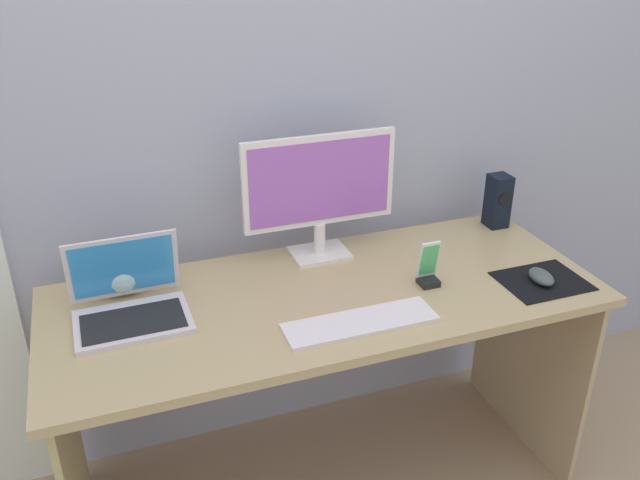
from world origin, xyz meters
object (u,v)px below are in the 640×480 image
Objects in this scene: monitor at (320,190)px; fishbowl at (120,269)px; laptop at (130,303)px; keyboard_external at (360,322)px; phone_in_dock at (428,269)px; mouse at (541,277)px; speaker_right at (498,201)px.

monitor is 3.27× the size of fishbowl.
laptop is at bearing -164.50° from monitor.
laptop is 0.73× the size of keyboard_external.
laptop is 2.20× the size of phone_in_dock.
monitor reaches higher than mouse.
speaker_right is 0.61× the size of laptop.
laptop reaches higher than speaker_right.
laptop is 2.06× the size of fishbowl.
speaker_right is at bearing 80.30° from mouse.
mouse is (1.16, -0.22, -0.02)m from laptop.
fishbowl reaches higher than phone_in_dock.
speaker_right is at bearing 0.78° from fishbowl.
mouse is 0.72× the size of phone_in_dock.
monitor reaches higher than keyboard_external.
speaker_right reaches higher than keyboard_external.
fishbowl is 1.23m from mouse.
fishbowl is at bearing -179.22° from speaker_right.
laptop is (-0.61, -0.17, -0.18)m from monitor.
speaker_right reaches higher than mouse.
monitor is 3.49× the size of phone_in_dock.
speaker_right is 0.45× the size of keyboard_external.
speaker_right is 1.27m from fishbowl.
fishbowl is (-1.27, -0.02, -0.02)m from speaker_right.
fishbowl is 0.70m from keyboard_external.
speaker_right is 0.51m from phone_in_dock.
mouse is at bearing -10.95° from laptop.
fishbowl is at bearing 162.54° from phone_in_dock.
phone_in_dock reaches higher than keyboard_external.
laptop is at bearing 172.26° from phone_in_dock.
speaker_right is at bearing 7.67° from laptop.
monitor is at bearing -179.82° from speaker_right.
mouse reaches higher than keyboard_external.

